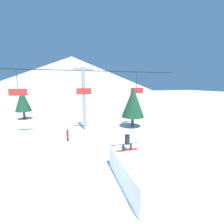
{
  "coord_description": "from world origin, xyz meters",
  "views": [
    {
      "loc": [
        -2.77,
        -7.08,
        5.76
      ],
      "look_at": [
        0.94,
        5.4,
        3.31
      ],
      "focal_mm": 24.0,
      "sensor_mm": 36.0,
      "label": 1
    }
  ],
  "objects_px": {
    "pine_tree_near": "(133,102)",
    "snowboarder": "(127,141)",
    "snow_ramp": "(138,171)",
    "distant_skier": "(68,135)"
  },
  "relations": [
    {
      "from": "snow_ramp",
      "to": "distant_skier",
      "type": "bearing_deg",
      "value": 115.84
    },
    {
      "from": "snowboarder",
      "to": "distant_skier",
      "type": "height_order",
      "value": "snowboarder"
    },
    {
      "from": "snowboarder",
      "to": "distant_skier",
      "type": "xyz_separation_m",
      "value": [
        -3.73,
        6.76,
        -1.48
      ]
    },
    {
      "from": "snow_ramp",
      "to": "distant_skier",
      "type": "relative_size",
      "value": 3.83
    },
    {
      "from": "snow_ramp",
      "to": "snowboarder",
      "type": "height_order",
      "value": "snowboarder"
    },
    {
      "from": "snowboarder",
      "to": "distant_skier",
      "type": "bearing_deg",
      "value": 118.9
    },
    {
      "from": "snow_ramp",
      "to": "distant_skier",
      "type": "height_order",
      "value": "snow_ramp"
    },
    {
      "from": "snowboarder",
      "to": "pine_tree_near",
      "type": "bearing_deg",
      "value": 63.75
    },
    {
      "from": "pine_tree_near",
      "to": "snowboarder",
      "type": "bearing_deg",
      "value": -116.25
    },
    {
      "from": "snow_ramp",
      "to": "pine_tree_near",
      "type": "height_order",
      "value": "pine_tree_near"
    }
  ]
}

